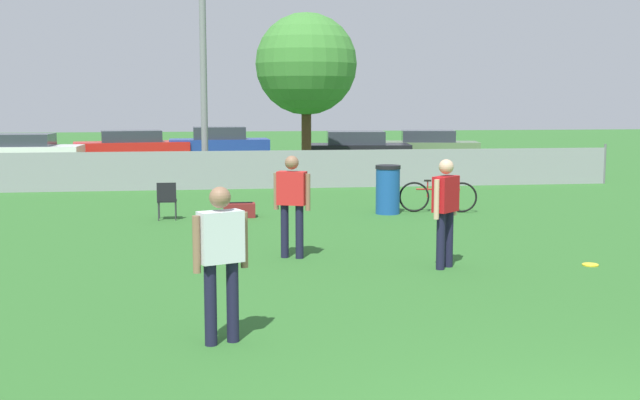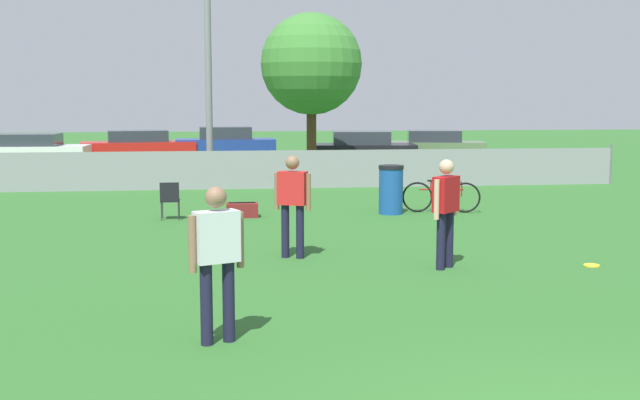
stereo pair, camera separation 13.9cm
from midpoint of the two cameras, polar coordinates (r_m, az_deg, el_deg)
The scene contains 16 objects.
fence_backline at distance 23.26m, azimuth -0.08°, elevation 2.22°, with size 18.11×0.07×1.21m.
light_pole at distance 24.57m, azimuth -7.83°, elevation 12.18°, with size 0.90×0.36×7.97m.
tree_near_pole at distance 26.31m, azimuth -0.47°, elevation 9.62°, with size 3.29×3.29×5.35m.
player_thrower_red at distance 12.90m, azimuth -1.66°, elevation 0.14°, with size 0.57×0.39×1.67m.
player_receiver_white at distance 8.42m, azimuth -6.88°, elevation -3.68°, with size 0.58×0.38×1.67m.
player_defender_red at distance 12.24m, azimuth 9.25°, elevation -0.33°, with size 0.48×0.47×1.67m.
frisbee_disc at distance 13.11m, azimuth 19.04°, elevation -4.42°, with size 0.25×0.25×0.03m.
folding_chair_sideline at distance 17.38m, azimuth -10.40°, elevation 0.14°, with size 0.41×0.41×0.81m.
bicycle_sideline at distance 18.43m, azimuth 8.84°, elevation 0.23°, with size 1.74×0.51×0.74m.
trash_bin at distance 18.04m, azimuth 5.29°, elevation 0.75°, with size 0.56×0.56×1.10m.
gear_bag_sideline at distance 17.59m, azimuth -5.33°, elevation -0.72°, with size 0.69×0.38×0.33m.
parked_car_white at distance 32.32m, azimuth -19.91°, elevation 3.33°, with size 4.42×1.97×1.27m.
parked_car_red at distance 33.81m, azimuth -12.70°, elevation 3.76°, with size 4.78×2.33×1.30m.
parked_car_blue at distance 34.15m, azimuth -6.63°, elevation 3.99°, with size 4.19×1.84×1.42m.
parked_car_dark at distance 30.66m, azimuth 3.07°, elevation 3.62°, with size 4.30×2.30×1.36m.
parked_car_olive at distance 33.08m, azimuth 8.22°, elevation 3.80°, with size 4.30×2.43×1.31m.
Camera 2 is at (-2.82, -5.00, 2.56)m, focal length 45.00 mm.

